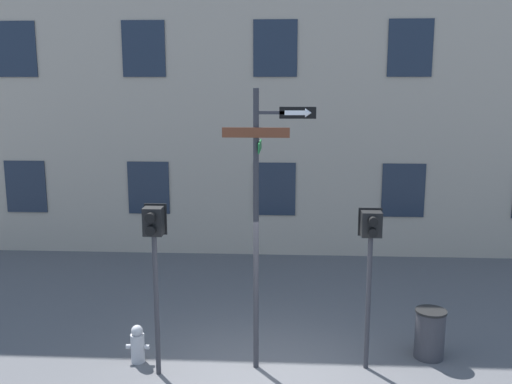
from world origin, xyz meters
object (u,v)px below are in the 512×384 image
object	(u,v)px
pedestrian_signal_left	(154,244)
street_sign_pole	(261,210)
trash_bin	(430,334)
fire_hydrant	(138,344)
pedestrian_signal_right	(370,245)

from	to	relation	value
pedestrian_signal_left	street_sign_pole	bearing A→B (deg)	10.94
trash_bin	fire_hydrant	bearing A→B (deg)	-174.87
street_sign_pole	trash_bin	size ratio (longest dim) A/B	5.33
street_sign_pole	pedestrian_signal_left	xyz separation A→B (m)	(-1.64, -0.32, -0.49)
fire_hydrant	trash_bin	xyz separation A→B (m)	(4.96, 0.45, 0.12)
pedestrian_signal_left	fire_hydrant	size ratio (longest dim) A/B	4.26
fire_hydrant	trash_bin	distance (m)	4.98
street_sign_pole	pedestrian_signal_left	bearing A→B (deg)	-169.06
pedestrian_signal_left	pedestrian_signal_right	size ratio (longest dim) A/B	1.04
pedestrian_signal_right	pedestrian_signal_left	bearing A→B (deg)	-173.39
street_sign_pole	pedestrian_signal_right	world-z (taller)	street_sign_pole
pedestrian_signal_left	pedestrian_signal_right	world-z (taller)	pedestrian_signal_left
street_sign_pole	fire_hydrant	bearing A→B (deg)	178.04
pedestrian_signal_right	trash_bin	world-z (taller)	pedestrian_signal_right
pedestrian_signal_left	trash_bin	distance (m)	4.93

